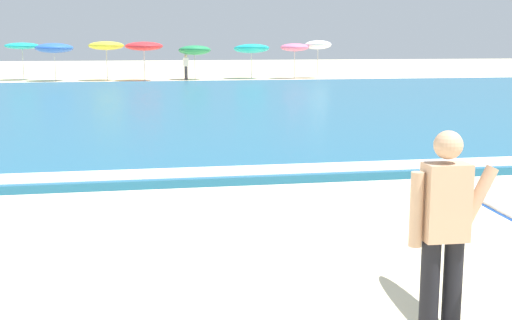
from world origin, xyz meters
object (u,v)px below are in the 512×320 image
object	(u,v)px
beach_umbrella_5	(195,50)
beach_umbrella_7	(295,47)
surfer_with_board	(474,220)
beach_umbrella_8	(318,45)
beach_umbrella_2	(54,48)
beach_umbrella_4	(144,46)
beach_umbrella_3	(106,46)
beachgoer_near_row_left	(186,66)
beach_umbrella_1	(22,46)
beach_umbrella_6	(251,49)

from	to	relation	value
beach_umbrella_5	beach_umbrella_7	xyz separation A→B (m)	(6.44, 0.10, 0.16)
surfer_with_board	beach_umbrella_8	xyz separation A→B (m)	(9.46, 37.75, 1.12)
beach_umbrella_2	beach_umbrella_4	size ratio (longest dim) A/B	0.97
beach_umbrella_2	beach_umbrella_8	world-z (taller)	beach_umbrella_8
surfer_with_board	beach_umbrella_3	world-z (taller)	beach_umbrella_3
beach_umbrella_7	beachgoer_near_row_left	xyz separation A→B (m)	(-7.01, -0.16, -1.15)
beach_umbrella_4	beachgoer_near_row_left	world-z (taller)	beach_umbrella_4
beach_umbrella_5	beach_umbrella_4	bearing A→B (deg)	-169.38
beach_umbrella_2	beach_umbrella_7	xyz separation A→B (m)	(14.89, 0.11, 0.02)
beach_umbrella_5	beachgoer_near_row_left	size ratio (longest dim) A/B	1.40
beach_umbrella_2	beach_umbrella_3	xyz separation A→B (m)	(3.06, -0.03, 0.14)
beach_umbrella_1	beach_umbrella_3	size ratio (longest dim) A/B	0.96
surfer_with_board	beach_umbrella_3	bearing A→B (deg)	96.03
beach_umbrella_2	beach_umbrella_4	distance (m)	5.34
beachgoer_near_row_left	beach_umbrella_8	bearing A→B (deg)	1.75
beach_umbrella_1	beach_umbrella_8	xyz separation A→B (m)	(18.52, -1.12, 0.05)
beach_umbrella_4	beach_umbrella_5	distance (m)	3.20
surfer_with_board	beach_umbrella_6	xyz separation A→B (m)	(5.13, 38.03, 0.89)
beach_umbrella_5	beachgoer_near_row_left	bearing A→B (deg)	-173.44
beach_umbrella_8	beachgoer_near_row_left	xyz separation A→B (m)	(-8.60, -0.26, -1.31)
beach_umbrella_5	beach_umbrella_7	size ratio (longest dim) A/B	0.98
surfer_with_board	beach_umbrella_7	world-z (taller)	beach_umbrella_7
surfer_with_board	beach_umbrella_7	size ratio (longest dim) A/B	1.22
beach_umbrella_7	beach_umbrella_4	bearing A→B (deg)	-175.92
beach_umbrella_6	beach_umbrella_2	bearing A→B (deg)	-177.64
beach_umbrella_3	surfer_with_board	bearing A→B (deg)	-83.97
surfer_with_board	beachgoer_near_row_left	bearing A→B (deg)	88.68
beach_umbrella_3	beach_umbrella_8	bearing A→B (deg)	1.04
beach_umbrella_6	beach_umbrella_7	distance (m)	2.78
beach_umbrella_5	beach_umbrella_2	bearing A→B (deg)	-179.88
beachgoer_near_row_left	surfer_with_board	bearing A→B (deg)	-91.32
beach_umbrella_1	beach_umbrella_5	bearing A→B (deg)	-7.13
surfer_with_board	beach_umbrella_2	size ratio (longest dim) A/B	1.20
beach_umbrella_6	beachgoer_near_row_left	bearing A→B (deg)	-172.66
surfer_with_board	beach_umbrella_5	distance (m)	37.58
beach_umbrella_7	beach_umbrella_6	bearing A→B (deg)	171.96
beach_umbrella_3	beach_umbrella_7	bearing A→B (deg)	0.69
beach_umbrella_3	beach_umbrella_5	size ratio (longest dim) A/B	1.10
beach_umbrella_1	beach_umbrella_5	world-z (taller)	beach_umbrella_1
beach_umbrella_4	beach_umbrella_5	bearing A→B (deg)	10.62
beach_umbrella_6	beach_umbrella_8	distance (m)	4.35
surfer_with_board	beachgoer_near_row_left	xyz separation A→B (m)	(0.86, 37.48, -0.19)
beach_umbrella_7	beach_umbrella_8	bearing A→B (deg)	3.64
beach_umbrella_4	beach_umbrella_6	bearing A→B (deg)	8.92
surfer_with_board	beach_umbrella_6	distance (m)	38.39
beach_umbrella_2	beach_umbrella_5	size ratio (longest dim) A/B	1.04
surfer_with_board	beach_umbrella_2	world-z (taller)	beach_umbrella_2
beach_umbrella_2	beachgoer_near_row_left	xyz separation A→B (m)	(7.88, -0.05, -1.13)
beach_umbrella_6	beach_umbrella_4	bearing A→B (deg)	-171.08
beach_umbrella_8	beachgoer_near_row_left	size ratio (longest dim) A/B	1.58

